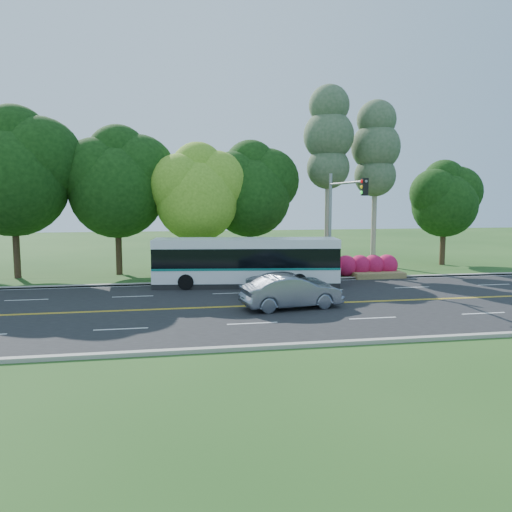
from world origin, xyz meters
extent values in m
plane|color=#204617|center=(0.00, 0.00, 0.00)|extent=(120.00, 120.00, 0.00)
cube|color=black|center=(0.00, 0.00, 0.01)|extent=(60.00, 14.00, 0.02)
cube|color=#9D9A8E|center=(0.00, 7.15, 0.07)|extent=(60.00, 0.30, 0.15)
cube|color=#9D9A8E|center=(0.00, -7.15, 0.07)|extent=(60.00, 0.30, 0.15)
cube|color=#204617|center=(0.00, 9.00, 0.05)|extent=(60.00, 4.00, 0.10)
cube|color=gold|center=(0.00, -0.08, 0.02)|extent=(57.00, 0.10, 0.00)
cube|color=gold|center=(0.00, 0.08, 0.02)|extent=(57.00, 0.10, 0.00)
cube|color=silver|center=(-6.00, -3.50, 0.02)|extent=(2.20, 0.12, 0.00)
cube|color=silver|center=(-0.50, -3.50, 0.02)|extent=(2.20, 0.12, 0.00)
cube|color=silver|center=(5.00, -3.50, 0.02)|extent=(2.20, 0.12, 0.00)
cube|color=silver|center=(10.50, -3.50, 0.02)|extent=(2.20, 0.12, 0.00)
cube|color=silver|center=(-11.50, 3.50, 0.02)|extent=(2.20, 0.12, 0.00)
cube|color=silver|center=(-6.00, 3.50, 0.02)|extent=(2.20, 0.12, 0.00)
cube|color=silver|center=(-0.50, 3.50, 0.02)|extent=(2.20, 0.12, 0.00)
cube|color=silver|center=(5.00, 3.50, 0.02)|extent=(2.20, 0.12, 0.00)
cube|color=silver|center=(10.50, 3.50, 0.02)|extent=(2.20, 0.12, 0.00)
cube|color=silver|center=(16.00, 3.50, 0.02)|extent=(2.20, 0.12, 0.00)
cube|color=silver|center=(0.00, 6.85, 0.02)|extent=(57.00, 0.12, 0.00)
cube|color=silver|center=(0.00, -6.85, 0.02)|extent=(57.00, 0.12, 0.00)
cylinder|color=black|center=(-14.00, 11.00, 1.98)|extent=(0.44, 0.44, 3.96)
sphere|color=black|center=(-14.00, 11.00, 6.48)|extent=(7.20, 7.20, 7.20)
sphere|color=black|center=(-12.38, 11.30, 7.92)|extent=(5.76, 5.76, 5.76)
sphere|color=black|center=(-13.90, 11.40, 9.18)|extent=(4.68, 4.68, 4.68)
cylinder|color=black|center=(-7.50, 12.00, 1.80)|extent=(0.44, 0.44, 3.60)
sphere|color=black|center=(-7.50, 12.00, 5.91)|extent=(6.60, 6.60, 6.60)
sphere|color=black|center=(-6.02, 12.30, 7.23)|extent=(5.28, 5.28, 5.28)
sphere|color=black|center=(-8.82, 11.80, 7.06)|extent=(4.95, 4.95, 4.95)
sphere|color=black|center=(-7.40, 12.40, 8.38)|extent=(4.29, 4.29, 4.29)
cylinder|color=black|center=(-2.00, 11.00, 1.62)|extent=(0.44, 0.44, 3.24)
sphere|color=#578A1C|center=(-2.00, 11.00, 5.27)|extent=(5.80, 5.80, 5.80)
sphere|color=#578A1C|center=(-0.69, 11.30, 6.43)|extent=(4.64, 4.64, 4.64)
sphere|color=#578A1C|center=(-3.16, 10.80, 6.29)|extent=(4.35, 4.35, 4.35)
sphere|color=#578A1C|center=(-1.90, 11.40, 7.45)|extent=(3.77, 3.77, 3.77)
cylinder|color=black|center=(2.00, 12.50, 1.71)|extent=(0.44, 0.44, 3.42)
sphere|color=black|center=(2.00, 12.50, 5.52)|extent=(6.00, 6.00, 6.00)
sphere|color=black|center=(3.35, 12.80, 6.72)|extent=(4.80, 4.80, 4.80)
sphere|color=black|center=(0.80, 12.30, 6.57)|extent=(4.50, 4.50, 4.50)
sphere|color=black|center=(2.10, 12.90, 7.77)|extent=(3.90, 3.90, 3.90)
cylinder|color=#A19882|center=(8.00, 12.50, 4.90)|extent=(0.40, 0.40, 9.80)
sphere|color=#375032|center=(8.00, 12.50, 7.70)|extent=(3.23, 3.23, 3.23)
sphere|color=#375032|center=(8.00, 12.50, 10.08)|extent=(3.80, 3.80, 3.80)
sphere|color=#375032|center=(8.00, 12.50, 12.32)|extent=(3.04, 3.04, 3.04)
cylinder|color=#A19882|center=(12.00, 13.00, 4.55)|extent=(0.40, 0.40, 9.10)
sphere|color=#375032|center=(12.00, 13.00, 7.15)|extent=(3.23, 3.23, 3.23)
sphere|color=#375032|center=(12.00, 13.00, 9.36)|extent=(3.80, 3.80, 3.80)
sphere|color=#375032|center=(12.00, 13.00, 11.44)|extent=(3.04, 3.04, 3.04)
cylinder|color=black|center=(18.00, 13.00, 1.53)|extent=(0.44, 0.44, 3.06)
sphere|color=black|center=(18.00, 13.00, 4.88)|extent=(5.20, 5.20, 5.20)
sphere|color=black|center=(19.17, 13.30, 5.92)|extent=(4.16, 4.16, 4.16)
sphere|color=black|center=(16.96, 12.80, 5.79)|extent=(3.90, 3.90, 3.90)
sphere|color=black|center=(18.10, 13.40, 6.83)|extent=(3.38, 3.38, 3.38)
sphere|color=#A10D35|center=(3.00, 8.20, 0.75)|extent=(1.50, 1.50, 1.50)
sphere|color=#A10D35|center=(4.00, 8.20, 0.75)|extent=(1.50, 1.50, 1.50)
sphere|color=#A10D35|center=(5.00, 8.20, 0.75)|extent=(1.50, 1.50, 1.50)
sphere|color=#A10D35|center=(6.00, 8.20, 0.75)|extent=(1.50, 1.50, 1.50)
sphere|color=#A10D35|center=(7.00, 8.20, 0.75)|extent=(1.50, 1.50, 1.50)
sphere|color=#A10D35|center=(8.00, 8.20, 0.75)|extent=(1.50, 1.50, 1.50)
sphere|color=#A10D35|center=(9.00, 8.20, 0.75)|extent=(1.50, 1.50, 1.50)
sphere|color=#A10D35|center=(10.00, 8.20, 0.75)|extent=(1.50, 1.50, 1.50)
sphere|color=#A10D35|center=(11.00, 8.20, 0.75)|extent=(1.50, 1.50, 1.50)
cube|color=brown|center=(10.00, 7.40, 0.20)|extent=(3.50, 1.40, 0.40)
cylinder|color=gray|center=(6.50, 7.30, 3.50)|extent=(0.20, 0.20, 7.00)
cylinder|color=gray|center=(6.50, 4.30, 6.30)|extent=(0.14, 6.00, 0.14)
cube|color=black|center=(6.50, 1.50, 6.00)|extent=(0.32, 0.28, 0.95)
sphere|color=red|center=(6.33, 1.50, 6.30)|extent=(0.18, 0.18, 0.18)
sphere|color=yellow|center=(6.33, 1.50, 6.00)|extent=(0.18, 0.18, 0.18)
sphere|color=#19D833|center=(6.33, 1.50, 5.70)|extent=(0.18, 0.18, 0.18)
cube|color=white|center=(0.65, 5.67, 0.81)|extent=(11.41, 3.81, 0.93)
cube|color=black|center=(0.65, 5.67, 1.85)|extent=(11.36, 3.85, 1.16)
cube|color=white|center=(0.65, 5.67, 2.69)|extent=(11.41, 3.81, 0.52)
cube|color=#0B6B61|center=(0.65, 5.67, 1.22)|extent=(11.37, 3.86, 0.13)
cube|color=black|center=(-4.88, 6.40, 1.94)|extent=(0.34, 2.18, 1.59)
cube|color=#19E54C|center=(-4.87, 6.39, 2.84)|extent=(0.24, 1.42, 0.21)
cube|color=black|center=(0.65, 5.67, 0.18)|extent=(11.40, 3.72, 0.33)
cylinder|color=black|center=(-3.05, 5.03, 0.49)|extent=(0.96, 0.38, 0.93)
cylinder|color=black|center=(-2.76, 7.24, 0.49)|extent=(0.96, 0.38, 0.93)
cylinder|color=black|center=(3.61, 4.16, 0.49)|extent=(0.96, 0.38, 0.93)
cylinder|color=black|center=(3.90, 6.37, 0.49)|extent=(0.96, 0.38, 0.93)
imported|color=slate|center=(1.89, -0.85, 0.83)|extent=(5.15, 2.51, 1.62)
imported|color=#B8BABD|center=(2.49, 2.09, 0.69)|extent=(5.02, 2.75, 1.33)
camera|label=1|loc=(-3.96, -24.24, 5.36)|focal=35.00mm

